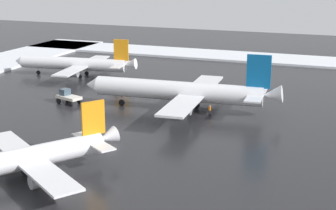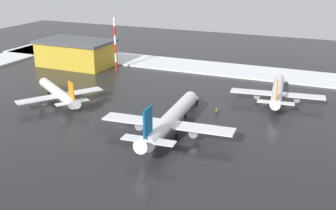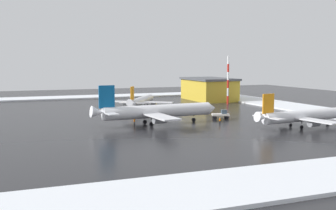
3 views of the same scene
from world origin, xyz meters
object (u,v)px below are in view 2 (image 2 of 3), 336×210
airplane_foreground_jet (58,93)px  airplane_parked_portside (277,91)px  ground_crew_mid_apron (216,111)px  antenna_mast (115,44)px  airplane_distant_tail (170,119)px  ground_crew_by_nose_gear (156,138)px  cargo_hangar (76,53)px  pushback_tug (190,99)px

airplane_foreground_jet → airplane_parked_portside: size_ratio=0.83×
airplane_parked_portside → ground_crew_mid_apron: airplane_parked_portside is taller
airplane_foreground_jet → antenna_mast: size_ratio=1.34×
airplane_distant_tail → airplane_foreground_jet: 34.64m
ground_crew_mid_apron → airplane_foreground_jet: bearing=69.1°
ground_crew_by_nose_gear → antenna_mast: size_ratio=0.10×
airplane_distant_tail → ground_crew_by_nose_gear: bearing=164.9°
airplane_foreground_jet → airplane_distant_tail: bearing=-158.5°
airplane_parked_portside → ground_crew_by_nose_gear: 39.61m
ground_crew_mid_apron → antenna_mast: antenna_mast is taller
airplane_foreground_jet → ground_crew_by_nose_gear: airplane_foreground_jet is taller
airplane_parked_portside → cargo_hangar: (69.17, -11.23, 1.69)m
airplane_foreground_jet → ground_crew_mid_apron: size_ratio=13.55×
airplane_distant_tail → cargo_hangar: size_ratio=1.33×
pushback_tug → ground_crew_by_nose_gear: (-1.94, 25.02, -0.31)m
pushback_tug → ground_crew_by_nose_gear: 25.10m
antenna_mast → cargo_hangar: antenna_mast is taller
airplane_parked_portside → pushback_tug: bearing=110.3°
airplane_parked_portside → pushback_tug: 22.34m
airplane_foreground_jet → pushback_tug: bearing=-124.1°
pushback_tug → ground_crew_mid_apron: size_ratio=2.96×
cargo_hangar → ground_crew_mid_apron: bearing=156.3°
airplane_parked_portside → ground_crew_mid_apron: size_ratio=16.42×
ground_crew_by_nose_gear → ground_crew_mid_apron: bearing=26.4°
ground_crew_mid_apron → ground_crew_by_nose_gear: bearing=130.2°
airplane_distant_tail → ground_crew_mid_apron: (-5.45, -14.84, -2.32)m
cargo_hangar → airplane_parked_portside: bearing=171.8°
antenna_mast → cargo_hangar: size_ratio=0.68×
airplane_distant_tail → antenna_mast: (36.64, -41.02, 5.35)m
airplane_foreground_jet → airplane_parked_portside: airplane_parked_portside is taller
antenna_mast → pushback_tug: bearing=147.9°
pushback_tug → antenna_mast: size_ratio=0.29×
airplane_distant_tail → ground_crew_by_nose_gear: 5.70m
airplane_distant_tail → pushback_tug: size_ratio=6.63×
airplane_foreground_jet → cargo_hangar: size_ratio=0.92×
ground_crew_mid_apron → antenna_mast: 50.16m
pushback_tug → ground_crew_mid_apron: 9.81m
airplane_foreground_jet → cargo_hangar: bearing=-28.1°
airplane_parked_portside → ground_crew_mid_apron: bearing=136.3°
airplane_distant_tail → pushback_tug: airplane_distant_tail is taller
ground_crew_mid_apron → ground_crew_by_nose_gear: (6.45, 19.95, 0.00)m
airplane_foreground_jet → cargo_hangar: cargo_hangar is taller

